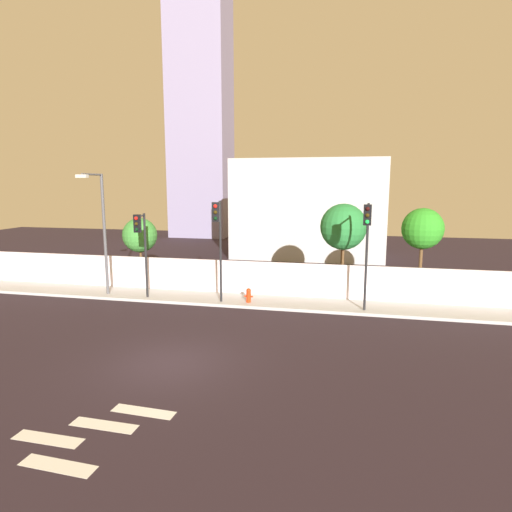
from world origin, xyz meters
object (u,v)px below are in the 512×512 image
Objects in this scene: traffic_light_center at (218,231)px; street_lamp_curbside at (101,224)px; traffic_light_right at (367,235)px; roadside_tree_leftmost at (140,235)px; roadside_tree_midright at (423,229)px; traffic_light_left at (141,238)px; fire_hydrant at (249,295)px; roadside_tree_midleft at (343,227)px.

street_lamp_curbside reaches higher than traffic_light_center.
roadside_tree_leftmost is (-13.07, 3.66, -0.79)m from traffic_light_right.
traffic_light_center is 7.15m from roadside_tree_leftmost.
roadside_tree_midright is (9.91, 3.71, -0.08)m from traffic_light_center.
roadside_tree_midright is at bearing 51.55° from traffic_light_right.
traffic_light_right is 13.76m from street_lamp_curbside.
traffic_light_right is (11.24, -0.25, 0.46)m from traffic_light_left.
roadside_tree_midleft is at bearing 31.20° from fire_hydrant.
traffic_light_center is 1.05× the size of roadside_tree_midright.
roadside_tree_midright is at bearing 13.55° from traffic_light_left.
street_lamp_curbside is at bearing 177.08° from traffic_light_right.
roadside_tree_midleft is (4.59, 2.78, 3.30)m from fire_hydrant.
traffic_light_left is at bearing -10.24° from street_lamp_curbside.
traffic_light_center is at bearing -144.36° from fire_hydrant.
traffic_light_center is 6.96× the size of fire_hydrant.
traffic_light_center reaches higher than roadside_tree_midright.
traffic_light_right is (7.01, 0.05, -0.03)m from traffic_light_center.
traffic_light_right is 3.83m from roadside_tree_midleft.
traffic_light_left reaches higher than roadside_tree_leftmost.
traffic_light_right is at bearing -8.71° from fire_hydrant.
traffic_light_center is 0.79× the size of street_lamp_curbside.
traffic_light_right is 6.91× the size of fire_hydrant.
traffic_light_left is 0.88× the size of roadside_tree_midleft.
traffic_light_left is 4.27m from traffic_light_center.
street_lamp_curbside is (-6.73, 0.75, 0.10)m from traffic_light_center.
street_lamp_curbside reaches higher than fire_hydrant.
roadside_tree_midleft reaches higher than roadside_tree_midright.
traffic_light_left is at bearing 175.97° from traffic_light_center.
roadside_tree_leftmost is at bearing 180.00° from roadside_tree_midleft.
roadside_tree_midleft is at bearing 13.19° from street_lamp_curbside.
roadside_tree_leftmost is at bearing 148.56° from traffic_light_center.
fire_hydrant is 9.64m from roadside_tree_midright.
fire_hydrant is at bearing -162.12° from roadside_tree_midright.
roadside_tree_midleft is 1.04× the size of roadside_tree_midright.
traffic_light_right is 13.60m from roadside_tree_leftmost.
street_lamp_curbside is at bearing -169.93° from roadside_tree_midright.
fire_hydrant is at bearing 171.29° from traffic_light_right.
traffic_light_right is 1.00× the size of roadside_tree_midleft.
roadside_tree_midleft is at bearing 107.08° from traffic_light_right.
roadside_tree_midright is (2.90, 3.66, -0.04)m from traffic_light_right.
traffic_light_center reaches higher than traffic_light_right.
street_lamp_curbside is 12.96m from roadside_tree_midleft.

